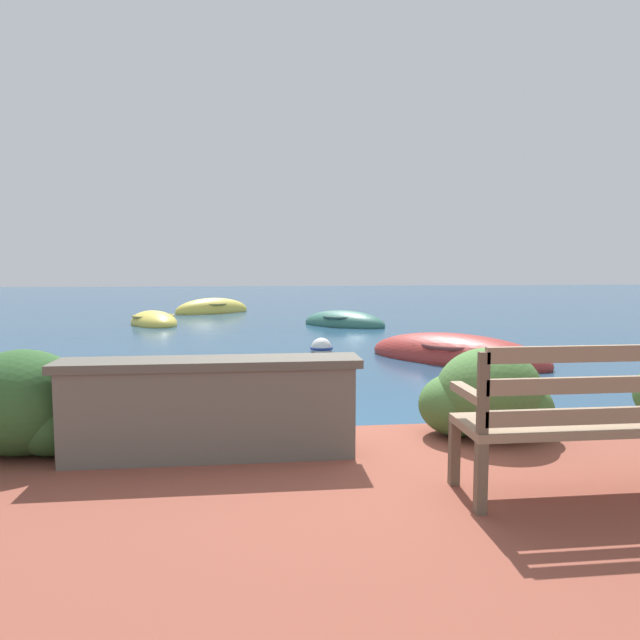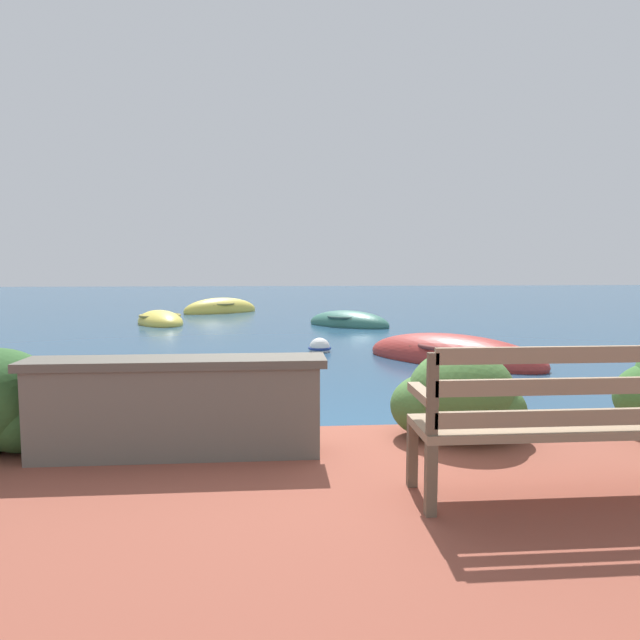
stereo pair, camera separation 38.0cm
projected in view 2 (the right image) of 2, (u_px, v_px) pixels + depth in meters
name	position (u px, v px, depth m)	size (l,w,h in m)	color
ground_plane	(335.00, 451.00, 4.88)	(80.00, 80.00, 0.00)	navy
park_bench	(558.00, 418.00, 3.29)	(1.65, 0.48, 0.93)	brown
stone_wall	(177.00, 407.00, 4.07)	(2.12, 0.39, 0.71)	#666056
hedge_clump_left	(236.00, 410.00, 4.34)	(0.89, 0.64, 0.61)	#38662D
hedge_clump_centre	(459.00, 399.00, 4.50)	(1.05, 0.76, 0.72)	#426B33
rowboat_nearest	(452.00, 357.00, 9.44)	(3.07, 3.17, 0.79)	#9E2D28
rowboat_mid	(349.00, 323.00, 15.07)	(2.55, 2.48, 0.70)	#336B5B
rowboat_far	(160.00, 322.00, 15.54)	(1.93, 2.47, 0.65)	#DBC64C
rowboat_outer	(220.00, 310.00, 19.30)	(2.78, 2.25, 0.88)	#DBC64C
mooring_buoy	(320.00, 348.00, 10.50)	(0.42, 0.42, 0.39)	white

